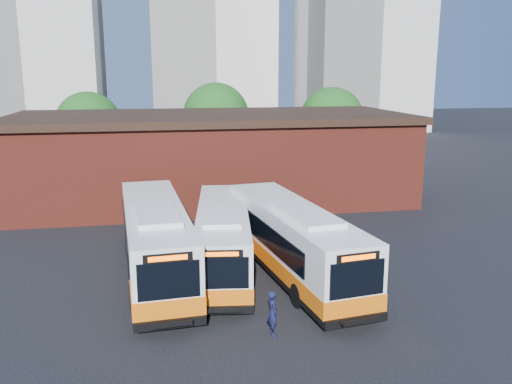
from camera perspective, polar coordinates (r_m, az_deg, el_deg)
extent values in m
plane|color=black|center=(22.30, 1.01, -12.40)|extent=(220.00, 220.00, 0.00)
cube|color=white|center=(25.79, -10.54, -4.74)|extent=(3.49, 12.54, 2.94)
cube|color=orange|center=(26.05, -10.47, -6.53)|extent=(3.54, 12.59, 0.72)
cube|color=black|center=(26.22, -10.42, -7.60)|extent=(3.53, 12.58, 0.26)
cube|color=black|center=(19.83, -9.18, -9.19)|extent=(2.24, 0.22, 1.39)
cube|color=black|center=(19.53, -9.26, -6.87)|extent=(1.75, 0.18, 0.33)
cube|color=#FF5905|center=(19.49, -9.25, -6.90)|extent=(1.39, 0.12, 0.19)
cube|color=black|center=(20.45, -8.99, -13.56)|extent=(2.64, 0.33, 0.33)
cube|color=black|center=(20.19, -8.93, -13.59)|extent=(1.52, 0.50, 0.06)
cube|color=black|center=(19.99, -8.88, -13.63)|extent=(1.50, 0.15, 0.19)
cube|color=black|center=(26.05, -13.58, -4.05)|extent=(0.72, 9.64, 1.08)
cube|color=black|center=(26.22, -7.71, -3.70)|extent=(0.72, 9.64, 1.08)
cube|color=white|center=(23.87, -10.41, -2.22)|extent=(2.09, 4.45, 0.23)
cylinder|color=black|center=(22.89, -12.75, -10.63)|extent=(0.40, 1.05, 1.03)
cylinder|color=black|center=(23.06, -6.73, -10.22)|extent=(0.40, 1.05, 1.03)
cylinder|color=black|center=(29.29, -13.27, -5.46)|extent=(0.40, 1.05, 1.03)
cylinder|color=black|center=(29.42, -8.61, -5.18)|extent=(0.40, 1.05, 1.03)
cube|color=white|center=(26.27, -3.52, -4.63)|extent=(3.79, 11.40, 2.66)
cube|color=orange|center=(26.51, -3.50, -6.21)|extent=(3.85, 11.45, 0.65)
cube|color=black|center=(26.66, -3.48, -7.16)|extent=(3.84, 11.44, 0.23)
cube|color=black|center=(20.87, -3.56, -8.52)|extent=(2.01, 0.31, 1.26)
cube|color=black|center=(20.60, -3.59, -6.52)|extent=(1.58, 0.26, 0.30)
cube|color=#FF5905|center=(20.57, -3.59, -6.55)|extent=(1.25, 0.18, 0.17)
cube|color=black|center=(21.40, -3.50, -12.30)|extent=(2.37, 0.43, 0.30)
cube|color=black|center=(21.17, -3.51, -12.32)|extent=(1.39, 0.52, 0.06)
cube|color=black|center=(20.99, -3.51, -12.35)|extent=(1.35, 0.21, 0.17)
cube|color=black|center=(26.59, -6.14, -3.89)|extent=(1.17, 8.66, 0.98)
cube|color=black|center=(26.57, -0.90, -3.82)|extent=(1.17, 8.66, 0.98)
cube|color=white|center=(24.53, -3.57, -2.42)|extent=(2.11, 4.09, 0.21)
cylinder|color=black|center=(23.72, -6.13, -9.67)|extent=(0.42, 0.96, 0.93)
cylinder|color=black|center=(23.70, -0.85, -9.61)|extent=(0.42, 0.96, 0.93)
cylinder|color=black|center=(29.50, -5.58, -5.14)|extent=(0.42, 0.96, 0.93)
cylinder|color=black|center=(29.49, -1.38, -5.09)|extent=(0.42, 0.96, 0.93)
cube|color=white|center=(25.43, 3.93, -4.91)|extent=(4.20, 12.33, 2.87)
cube|color=orange|center=(25.69, 3.90, -6.67)|extent=(4.26, 12.39, 0.71)
cube|color=black|center=(25.86, 3.88, -7.73)|extent=(4.25, 12.38, 0.25)
cube|color=black|center=(20.18, 10.61, -9.01)|extent=(2.17, 0.36, 1.36)
cube|color=black|center=(19.88, 10.72, -6.78)|extent=(1.71, 0.29, 0.32)
cube|color=#FF5905|center=(19.85, 10.77, -6.81)|extent=(1.35, 0.21, 0.18)
cube|color=black|center=(20.77, 10.51, -13.21)|extent=(2.57, 0.49, 0.32)
cube|color=black|center=(20.55, 10.84, -13.21)|extent=(1.50, 0.58, 0.06)
cube|color=black|center=(20.38, 11.10, -13.23)|extent=(1.45, 0.24, 0.18)
cube|color=black|center=(25.25, 0.83, -4.34)|extent=(1.34, 9.35, 1.06)
cube|color=black|center=(26.21, 6.25, -3.78)|extent=(1.34, 9.35, 1.06)
cube|color=white|center=(23.66, 5.38, -2.39)|extent=(2.31, 4.43, 0.22)
cylinder|color=black|center=(22.49, 4.47, -10.81)|extent=(0.46, 1.04, 1.01)
cylinder|color=black|center=(23.44, 9.80, -9.97)|extent=(0.46, 1.04, 1.01)
cylinder|color=black|center=(28.32, -0.80, -5.76)|extent=(0.46, 1.04, 1.01)
cylinder|color=black|center=(29.08, 3.59, -5.29)|extent=(0.46, 1.04, 1.01)
imported|color=black|center=(20.14, 1.78, -12.61)|extent=(0.46, 0.66, 1.70)
cube|color=maroon|center=(40.51, -4.72, 3.43)|extent=(28.00, 12.00, 6.00)
cube|color=black|center=(40.13, -4.80, 7.88)|extent=(28.60, 12.60, 0.50)
cube|color=black|center=(35.47, 1.19, -0.81)|extent=(1.20, 0.08, 2.40)
cylinder|color=#382314|center=(52.74, -16.99, 3.24)|extent=(0.36, 0.36, 2.70)
sphere|color=#154814|center=(52.33, -17.22, 6.81)|extent=(6.00, 6.00, 6.00)
cylinder|color=#382314|center=(54.71, -4.17, 4.21)|extent=(0.36, 0.36, 2.95)
sphere|color=#154814|center=(54.31, -4.23, 7.98)|extent=(6.56, 6.56, 6.56)
cylinder|color=#382314|center=(54.19, 7.87, 3.97)|extent=(0.36, 0.36, 2.81)
sphere|color=#154814|center=(53.79, 7.98, 7.59)|extent=(6.24, 6.24, 6.24)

